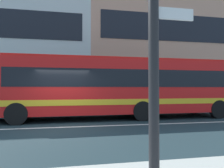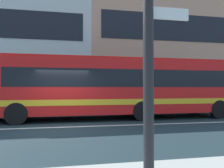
{
  "view_description": "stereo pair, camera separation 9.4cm",
  "coord_description": "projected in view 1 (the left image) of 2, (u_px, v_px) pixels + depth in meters",
  "views": [
    {
      "loc": [
        0.61,
        -8.61,
        1.64
      ],
      "look_at": [
        2.57,
        2.2,
        1.89
      ],
      "focal_mm": 31.73,
      "sensor_mm": 36.0,
      "label": 1
    },
    {
      "loc": [
        0.7,
        -8.62,
        1.64
      ],
      "look_at": [
        2.57,
        2.2,
        1.89
      ],
      "focal_mm": 31.73,
      "sensor_mm": 36.0,
      "label": 2
    }
  ],
  "objects": [
    {
      "name": "ground_plane",
      "position": [
        61.0,
        127.0,
        8.32
      ],
      "size": [
        160.0,
        160.0,
        0.0
      ],
      "primitive_type": "plane",
      "color": "#1E3035"
    },
    {
      "name": "lane_centre_line",
      "position": [
        61.0,
        127.0,
        8.32
      ],
      "size": [
        60.0,
        0.16,
        0.01
      ],
      "primitive_type": "cube",
      "color": "silver",
      "rests_on": "ground_plane"
    },
    {
      "name": "hedge_row_far",
      "position": [
        22.0,
        106.0,
        13.24
      ],
      "size": [
        21.5,
        1.1,
        0.96
      ],
      "primitive_type": "cube",
      "color": "#245322",
      "rests_on": "ground_plane"
    },
    {
      "name": "apartment_block_right",
      "position": [
        175.0,
        50.0,
        24.38
      ],
      "size": [
        21.49,
        10.56,
        12.75
      ],
      "color": "tan",
      "rests_on": "ground_plane"
    },
    {
      "name": "transit_bus",
      "position": [
        122.0,
        86.0,
        11.01
      ],
      "size": [
        12.37,
        2.71,
        3.25
      ],
      "color": "red",
      "rests_on": "ground_plane"
    }
  ]
}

